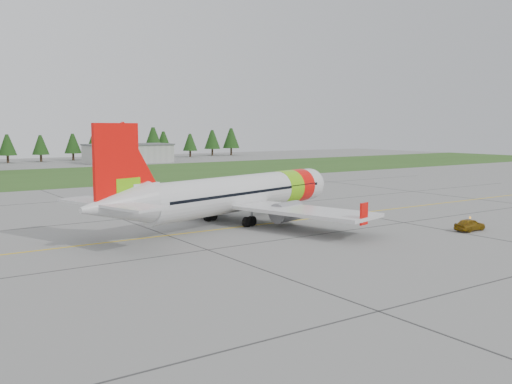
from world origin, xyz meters
TOP-DOWN VIEW (x-y plane):
  - ground at (0.00, 0.00)m, footprint 320.00×320.00m
  - aircraft at (-5.24, 10.85)m, footprint 35.31×33.32m
  - follow_me_car at (11.72, -7.18)m, footprint 1.29×1.51m
  - grass_strip at (0.00, 82.00)m, footprint 320.00×50.00m
  - taxi_guideline at (0.00, 8.00)m, footprint 120.00×0.25m
  - hangar_east at (25.00, 118.00)m, footprint 24.00×12.00m
  - treeline at (0.00, 138.00)m, footprint 160.00×8.00m

SIDE VIEW (x-z plane):
  - ground at x=0.00m, z-range 0.00..0.00m
  - taxi_guideline at x=0.00m, z-range 0.00..0.02m
  - grass_strip at x=0.00m, z-range 0.00..0.03m
  - follow_me_car at x=11.72m, z-range 0.00..3.72m
  - hangar_east at x=25.00m, z-range 0.00..5.20m
  - aircraft at x=-5.24m, z-range -2.32..8.63m
  - treeline at x=0.00m, z-range 0.00..10.00m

